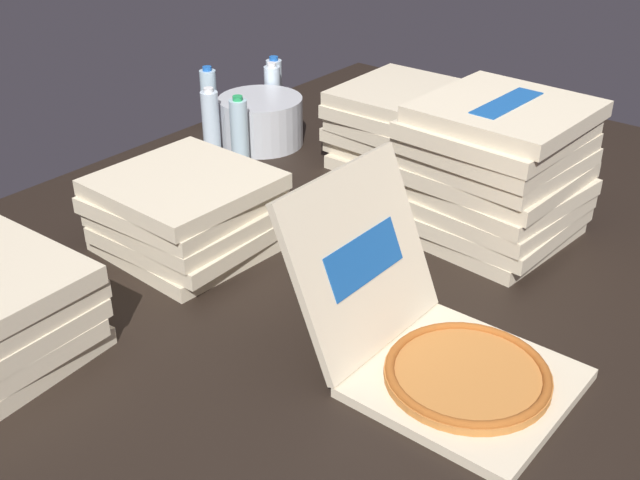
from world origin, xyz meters
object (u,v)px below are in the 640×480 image
object	(u,v)px
pizza_stack_left_near	(407,127)
water_bottle_4	(273,96)
ice_bucket	(261,121)
pizza_stack_left_far	(188,213)
water_bottle_0	(211,123)
water_bottle_2	(275,89)
water_bottle_1	(209,100)
open_pizza_box	(437,344)
pizza_stack_center_near	(496,172)
water_bottle_3	(239,132)

from	to	relation	value
pizza_stack_left_near	water_bottle_4	world-z (taller)	pizza_stack_left_near
water_bottle_4	ice_bucket	bearing A→B (deg)	-150.83
pizza_stack_left_near	pizza_stack_left_far	world-z (taller)	pizza_stack_left_near
water_bottle_0	pizza_stack_left_far	bearing A→B (deg)	-139.40
water_bottle_2	water_bottle_1	bearing A→B (deg)	157.55
ice_bucket	water_bottle_0	xyz separation A→B (m)	(-0.18, 0.06, 0.03)
water_bottle_0	water_bottle_4	xyz separation A→B (m)	(0.35, 0.03, 0.00)
pizza_stack_left_far	water_bottle_0	bearing A→B (deg)	40.60
open_pizza_box	water_bottle_1	distance (m)	1.59
pizza_stack_left_far	water_bottle_1	bearing A→B (deg)	42.41
open_pizza_box	pizza_stack_left_near	size ratio (longest dim) A/B	1.27
pizza_stack_left_near	water_bottle_0	xyz separation A→B (m)	(-0.36, 0.57, -0.01)
pizza_stack_left_near	water_bottle_2	distance (m)	0.64
pizza_stack_center_near	water_bottle_1	bearing A→B (deg)	86.27
ice_bucket	water_bottle_1	bearing A→B (deg)	93.86
water_bottle_1	water_bottle_3	size ratio (longest dim) A/B	1.00
ice_bucket	pizza_stack_left_near	bearing A→B (deg)	-70.09
ice_bucket	open_pizza_box	bearing A→B (deg)	-121.61
pizza_stack_left_near	water_bottle_0	world-z (taller)	pizza_stack_left_near
open_pizza_box	water_bottle_3	world-z (taller)	open_pizza_box
water_bottle_2	pizza_stack_center_near	bearing A→B (deg)	-106.40
open_pizza_box	pizza_stack_left_far	size ratio (longest dim) A/B	1.30
water_bottle_0	pizza_stack_left_near	bearing A→B (deg)	-57.29
pizza_stack_left_far	water_bottle_1	world-z (taller)	water_bottle_1
water_bottle_3	water_bottle_4	bearing A→B (deg)	25.18
water_bottle_4	pizza_stack_left_near	bearing A→B (deg)	-88.59
pizza_stack_center_near	water_bottle_4	size ratio (longest dim) A/B	1.92
open_pizza_box	pizza_stack_center_near	distance (m)	0.67
open_pizza_box	water_bottle_2	distance (m)	1.63
ice_bucket	water_bottle_2	world-z (taller)	water_bottle_2
pizza_stack_left_far	pizza_stack_center_near	bearing A→B (deg)	-45.81
pizza_stack_left_near	water_bottle_4	size ratio (longest dim) A/B	1.87
pizza_stack_center_near	pizza_stack_left_far	bearing A→B (deg)	134.19
open_pizza_box	water_bottle_1	bearing A→B (deg)	63.51
pizza_stack_left_near	pizza_stack_left_far	xyz separation A→B (m)	(-0.87, 0.13, -0.02)
water_bottle_2	ice_bucket	bearing A→B (deg)	-148.56
water_bottle_1	water_bottle_4	world-z (taller)	same
pizza_stack_left_far	water_bottle_4	size ratio (longest dim) A/B	1.83
pizza_stack_left_far	water_bottle_3	bearing A→B (deg)	30.42
water_bottle_2	open_pizza_box	bearing A→B (deg)	-125.93
water_bottle_0	water_bottle_3	xyz separation A→B (m)	(0.00, -0.14, 0.00)
pizza_stack_left_far	water_bottle_1	xyz separation A→B (m)	(0.67, 0.61, 0.01)
water_bottle_3	water_bottle_4	world-z (taller)	same
pizza_stack_center_near	water_bottle_2	world-z (taller)	pizza_stack_center_near
water_bottle_4	pizza_stack_center_near	bearing A→B (deg)	-103.85
pizza_stack_center_near	pizza_stack_left_far	size ratio (longest dim) A/B	1.05
water_bottle_1	pizza_stack_center_near	bearing A→B (deg)	-93.73
water_bottle_2	water_bottle_3	xyz separation A→B (m)	(-0.41, -0.21, 0.00)
pizza_stack_left_near	water_bottle_3	bearing A→B (deg)	130.07
open_pizza_box	water_bottle_3	bearing A→B (deg)	63.82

